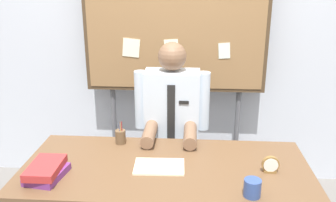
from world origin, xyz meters
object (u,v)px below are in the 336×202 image
(open_notebook, at_px, (159,167))
(coffee_mug, at_px, (252,188))
(book_stack, at_px, (46,171))
(desk_clock, at_px, (270,165))
(person, at_px, (172,138))
(bulletin_board, at_px, (175,19))
(pen_holder, at_px, (120,137))
(desk, at_px, (166,178))

(open_notebook, xyz_separation_m, coffee_mug, (0.51, -0.26, 0.04))
(book_stack, xyz_separation_m, coffee_mug, (1.13, -0.11, 0.00))
(open_notebook, xyz_separation_m, desk_clock, (0.65, -0.01, 0.04))
(book_stack, distance_m, open_notebook, 0.64)
(person, relative_size, bulletin_board, 0.64)
(open_notebook, distance_m, desk_clock, 0.65)
(coffee_mug, xyz_separation_m, pen_holder, (-0.80, 0.58, 0.00))
(desk, height_order, bulletin_board, bulletin_board)
(book_stack, bearing_deg, pen_holder, 55.01)
(person, distance_m, book_stack, 1.03)
(desk, xyz_separation_m, coffee_mug, (0.47, -0.28, 0.13))
(pen_holder, bearing_deg, coffee_mug, -35.92)
(bulletin_board, xyz_separation_m, pen_holder, (-0.33, -0.72, -0.71))
(person, distance_m, open_notebook, 0.63)
(person, xyz_separation_m, coffee_mug, (0.47, -0.88, 0.14))
(coffee_mug, height_order, pen_holder, pen_holder)
(book_stack, height_order, desk_clock, desk_clock)
(desk_clock, distance_m, pen_holder, 0.99)
(person, bearing_deg, desk_clock, -46.04)
(open_notebook, xyz_separation_m, pen_holder, (-0.29, 0.31, 0.04))
(bulletin_board, distance_m, desk_clock, 1.40)
(book_stack, height_order, open_notebook, book_stack)
(open_notebook, bearing_deg, pen_holder, 132.91)
(desk_clock, bearing_deg, desk, 177.13)
(open_notebook, distance_m, coffee_mug, 0.57)
(bulletin_board, relative_size, pen_holder, 13.30)
(book_stack, height_order, coffee_mug, coffee_mug)
(person, xyz_separation_m, pen_holder, (-0.33, -0.30, 0.14))
(person, xyz_separation_m, bulletin_board, (0.00, 0.41, 0.85))
(bulletin_board, bearing_deg, pen_holder, -114.71)
(open_notebook, bearing_deg, coffee_mug, -27.51)
(bulletin_board, bearing_deg, desk, -90.01)
(bulletin_board, distance_m, coffee_mug, 1.55)
(coffee_mug, bearing_deg, bulletin_board, 109.82)
(book_stack, relative_size, open_notebook, 0.91)
(desk, bearing_deg, book_stack, -164.94)
(person, height_order, coffee_mug, person)
(person, distance_m, pen_holder, 0.47)
(desk, xyz_separation_m, open_notebook, (-0.04, -0.02, 0.09))
(desk, bearing_deg, bulletin_board, 89.99)
(book_stack, relative_size, coffee_mug, 2.84)
(bulletin_board, xyz_separation_m, desk_clock, (0.61, -1.04, -0.71))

